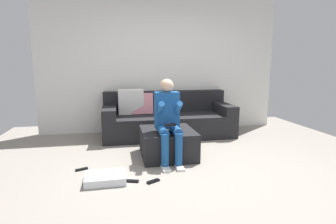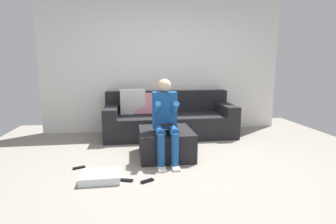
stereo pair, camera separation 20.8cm
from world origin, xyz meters
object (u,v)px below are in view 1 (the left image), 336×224
(remote_near_ottoman, at_px, (153,181))
(remote_by_storage_bin, at_px, (132,181))
(couch_sectional, at_px, (166,119))
(ottoman, at_px, (168,143))
(person_seated, at_px, (168,117))
(storage_bin, at_px, (106,178))
(remote_under_side_table, at_px, (82,169))

(remote_near_ottoman, relative_size, remote_by_storage_bin, 0.98)
(remote_by_storage_bin, bearing_deg, couch_sectional, 86.32)
(ottoman, bearing_deg, remote_by_storage_bin, -125.63)
(person_seated, relative_size, remote_near_ottoman, 7.29)
(person_seated, distance_m, remote_by_storage_bin, 1.03)
(ottoman, relative_size, remote_near_ottoman, 5.16)
(storage_bin, bearing_deg, person_seated, 33.01)
(storage_bin, distance_m, remote_near_ottoman, 0.55)
(ottoman, relative_size, person_seated, 0.71)
(storage_bin, distance_m, remote_under_side_table, 0.53)
(storage_bin, relative_size, remote_under_side_table, 2.98)
(ottoman, relative_size, remote_under_side_table, 5.26)
(storage_bin, bearing_deg, remote_under_side_table, 127.39)
(couch_sectional, xyz_separation_m, remote_by_storage_bin, (-0.79, -2.02, -0.30))
(couch_sectional, bearing_deg, person_seated, -99.67)
(couch_sectional, xyz_separation_m, storage_bin, (-1.09, -1.96, -0.27))
(remote_near_ottoman, xyz_separation_m, remote_under_side_table, (-0.86, 0.54, 0.00))
(remote_under_side_table, bearing_deg, couch_sectional, 24.60)
(remote_by_storage_bin, xyz_separation_m, remote_under_side_table, (-0.62, 0.48, 0.00))
(ottoman, bearing_deg, storage_bin, -139.60)
(couch_sectional, relative_size, remote_under_side_table, 15.69)
(couch_sectional, relative_size, remote_near_ottoman, 15.39)
(couch_sectional, bearing_deg, remote_near_ottoman, -104.67)
(person_seated, bearing_deg, couch_sectional, 80.33)
(ottoman, xyz_separation_m, remote_by_storage_bin, (-0.58, -0.81, -0.19))
(remote_under_side_table, bearing_deg, ottoman, -7.87)
(couch_sectional, xyz_separation_m, person_seated, (-0.24, -1.41, 0.32))
(remote_near_ottoman, bearing_deg, person_seated, 37.31)
(ottoman, xyz_separation_m, storage_bin, (-0.88, -0.75, -0.15))
(ottoman, bearing_deg, remote_near_ottoman, -111.22)
(couch_sectional, relative_size, remote_by_storage_bin, 15.05)
(ottoman, distance_m, person_seated, 0.48)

